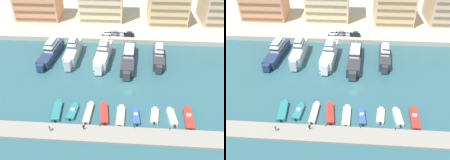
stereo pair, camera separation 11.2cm
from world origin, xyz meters
TOP-DOWN VIEW (x-y plane):
  - ground_plane at (0.00, 0.00)m, footprint 400.00×400.00m
  - quay_promenade at (0.00, 62.86)m, footprint 180.00×70.00m
  - pier_dock at (0.00, -19.92)m, footprint 120.00×5.18m
  - yacht_navy_far_left at (-27.58, 15.95)m, footprint 5.39×20.81m
  - yacht_silver_left at (-19.52, 15.42)m, footprint 3.85×18.25m
  - yacht_white_mid_left at (-8.77, 14.09)m, footprint 5.22×18.80m
  - yacht_charcoal_center_left at (-0.05, 13.73)m, footprint 5.17×22.34m
  - yacht_charcoal_center at (10.25, 15.50)m, footprint 4.63×16.81m
  - motorboat_teal_far_left at (-18.30, -12.63)m, footprint 2.78×8.32m
  - motorboat_teal_left at (-14.12, -12.71)m, footprint 2.44×6.59m
  - motorboat_cream_mid_left at (-9.97, -12.98)m, footprint 1.96×8.33m
  - motorboat_red_center_left at (-5.92, -12.76)m, footprint 2.69×8.34m
  - motorboat_cream_center at (-1.61, -13.42)m, footprint 2.16×7.97m
  - motorboat_blue_center_right at (2.25, -13.37)m, footprint 2.09×6.42m
  - motorboat_cream_mid_right at (7.08, -12.61)m, footprint 2.49×6.11m
  - motorboat_cream_right at (11.37, -13.07)m, footprint 2.31×6.76m
  - motorboat_red_far_right at (15.56, -13.00)m, footprint 2.43×8.50m
  - car_white_far_left at (-9.22, 31.43)m, footprint 4.15×2.02m
  - car_grey_left at (-5.78, 31.52)m, footprint 4.16×2.05m
  - car_white_mid_left at (-3.25, 31.47)m, footprint 4.15×2.01m
  - car_black_center_left at (-0.13, 30.96)m, footprint 4.17×2.07m
  - apartment_block_mid_left at (16.07, 48.23)m, footprint 16.80×16.44m
  - apartment_block_center_left at (39.96, 50.28)m, footprint 17.52×18.15m
  - pedestrian_near_edge at (-10.17, -18.97)m, footprint 0.50×0.47m
  - pedestrian_mid_deck at (-18.11, -19.96)m, footprint 0.50×0.51m
  - bollard_west at (-6.49, -17.58)m, footprint 0.20×0.20m
  - bollard_west_mid at (1.89, -17.58)m, footprint 0.20×0.20m
  - bollard_east_mid at (10.26, -17.58)m, footprint 0.20×0.20m

SIDE VIEW (x-z plane):
  - ground_plane at x=0.00m, z-range 0.00..0.00m
  - pier_dock at x=0.00m, z-range 0.00..0.69m
  - motorboat_cream_center at x=-1.61m, z-range -0.01..0.86m
  - motorboat_cream_mid_right at x=7.08m, z-range -0.26..1.11m
  - motorboat_blue_center_right at x=2.25m, z-range -0.21..1.07m
  - motorboat_red_far_right at x=15.56m, z-range -0.26..1.14m
  - motorboat_teal_left at x=-14.12m, z-range -0.20..1.11m
  - motorboat_red_center_left at x=-5.92m, z-range 0.00..0.95m
  - motorboat_teal_far_left at x=-18.30m, z-range 0.00..0.96m
  - motorboat_cream_mid_left at x=-9.97m, z-range 0.00..0.99m
  - motorboat_cream_right at x=11.37m, z-range -0.19..1.27m
  - quay_promenade at x=0.00m, z-range 0.00..1.87m
  - bollard_west at x=-6.49m, z-range 0.71..1.32m
  - bollard_west_mid at x=1.89m, z-range 0.71..1.32m
  - bollard_east_mid at x=10.26m, z-range 0.71..1.32m
  - pedestrian_near_edge at x=-10.17m, z-range 0.84..2.51m
  - pedestrian_mid_deck at x=-18.11m, z-range 0.85..2.58m
  - yacht_charcoal_center_left at x=-0.05m, z-range -1.37..5.23m
  - yacht_charcoal_center at x=10.25m, z-range -1.66..5.65m
  - yacht_navy_far_left at x=-27.58m, z-range -1.69..5.78m
  - yacht_white_mid_left at x=-8.77m, z-range -1.71..6.94m
  - yacht_silver_left at x=-19.52m, z-range -1.74..7.03m
  - car_white_far_left at x=-9.22m, z-range 1.95..3.75m
  - car_grey_left at x=-5.78m, z-range 1.95..3.75m
  - car_white_mid_left at x=-3.25m, z-range 1.95..3.75m
  - car_black_center_left at x=-0.13m, z-range 1.95..3.75m
  - apartment_block_center_left at x=39.96m, z-range 0.92..18.40m
  - apartment_block_mid_left at x=16.07m, z-range 0.93..18.52m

